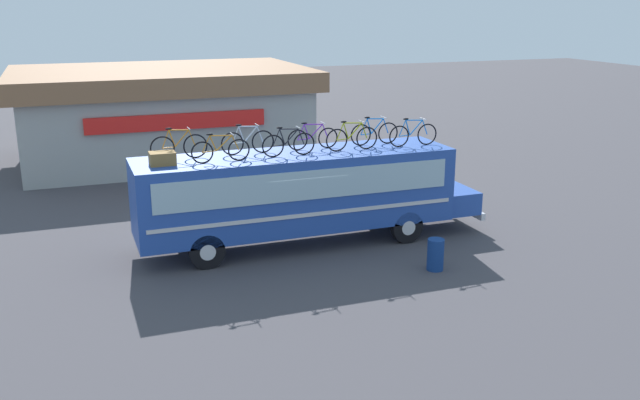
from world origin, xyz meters
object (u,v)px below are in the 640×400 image
object	(u,v)px
luggage_bag_1	(162,158)
trash_bin	(435,255)
bus	(302,191)
rooftop_bicycle_2	(220,150)
rooftop_bicycle_5	(313,138)
rooftop_bicycle_8	(413,134)
rooftop_bicycle_6	(352,138)
rooftop_bicycle_3	(248,142)
rooftop_bicycle_7	(374,133)
rooftop_bicycle_1	(179,146)
rooftop_bicycle_4	(288,144)

from	to	relation	value
luggage_bag_1	trash_bin	size ratio (longest dim) A/B	0.78
bus	luggage_bag_1	distance (m)	4.55
rooftop_bicycle_2	rooftop_bicycle_5	distance (m)	3.28
rooftop_bicycle_8	trash_bin	size ratio (longest dim) A/B	1.84
rooftop_bicycle_6	trash_bin	world-z (taller)	rooftop_bicycle_6
rooftop_bicycle_3	rooftop_bicycle_8	xyz separation A→B (m)	(5.39, -0.67, -0.00)
bus	rooftop_bicycle_6	distance (m)	2.31
luggage_bag_1	rooftop_bicycle_7	distance (m)	7.02
rooftop_bicycle_2	rooftop_bicycle_6	size ratio (longest dim) A/B	1.00
rooftop_bicycle_1	bus	bearing A→B (deg)	-6.20
rooftop_bicycle_8	rooftop_bicycle_2	bearing A→B (deg)	-178.52
rooftop_bicycle_2	rooftop_bicycle_4	xyz separation A→B (m)	(2.13, 0.11, 0.02)
luggage_bag_1	rooftop_bicycle_8	distance (m)	8.09
rooftop_bicycle_4	rooftop_bicycle_5	bearing A→B (deg)	34.08
luggage_bag_1	rooftop_bicycle_8	world-z (taller)	rooftop_bicycle_8
rooftop_bicycle_6	rooftop_bicycle_8	distance (m)	2.15
rooftop_bicycle_4	trash_bin	world-z (taller)	rooftop_bicycle_4
rooftop_bicycle_4	rooftop_bicycle_5	world-z (taller)	rooftop_bicycle_4
rooftop_bicycle_2	rooftop_bicycle_5	bearing A→B (deg)	14.41
luggage_bag_1	rooftop_bicycle_7	world-z (taller)	rooftop_bicycle_7
rooftop_bicycle_1	rooftop_bicycle_2	distance (m)	1.36
rooftop_bicycle_8	rooftop_bicycle_5	bearing A→B (deg)	168.70
rooftop_bicycle_1	rooftop_bicycle_4	world-z (taller)	rooftop_bicycle_1
rooftop_bicycle_1	rooftop_bicycle_3	world-z (taller)	rooftop_bicycle_1
luggage_bag_1	rooftop_bicycle_4	xyz separation A→B (m)	(3.79, -0.16, 0.19)
rooftop_bicycle_2	rooftop_bicycle_3	xyz separation A→B (m)	(1.04, 0.83, 0.03)
rooftop_bicycle_1	rooftop_bicycle_8	size ratio (longest dim) A/B	0.99
bus	rooftop_bicycle_8	size ratio (longest dim) A/B	6.57
bus	rooftop_bicycle_7	bearing A→B (deg)	8.27
rooftop_bicycle_4	rooftop_bicycle_8	world-z (taller)	rooftop_bicycle_8
rooftop_bicycle_6	rooftop_bicycle_7	bearing A→B (deg)	28.84
rooftop_bicycle_1	rooftop_bicycle_7	xyz separation A→B (m)	(6.42, -0.02, -0.01)
rooftop_bicycle_5	rooftop_bicycle_7	xyz separation A→B (m)	(2.16, -0.01, 0.02)
bus	rooftop_bicycle_4	world-z (taller)	rooftop_bicycle_4
rooftop_bicycle_1	rooftop_bicycle_8	world-z (taller)	rooftop_bicycle_1
rooftop_bicycle_2	trash_bin	bearing A→B (deg)	-29.21
rooftop_bicycle_5	rooftop_bicycle_4	bearing A→B (deg)	-145.92
luggage_bag_1	rooftop_bicycle_2	bearing A→B (deg)	-9.20
trash_bin	luggage_bag_1	bearing A→B (deg)	154.92
rooftop_bicycle_2	rooftop_bicycle_7	distance (m)	5.40
luggage_bag_1	rooftop_bicycle_3	distance (m)	2.76
bus	trash_bin	distance (m)	4.75
bus	rooftop_bicycle_8	world-z (taller)	rooftop_bicycle_8
rooftop_bicycle_5	rooftop_bicycle_3	bearing A→B (deg)	179.53
rooftop_bicycle_3	trash_bin	xyz separation A→B (m)	(4.52, -3.94, -2.93)
luggage_bag_1	rooftop_bicycle_4	world-z (taller)	rooftop_bicycle_4
rooftop_bicycle_4	rooftop_bicycle_8	bearing A→B (deg)	0.77
bus	rooftop_bicycle_6	xyz separation A→B (m)	(1.62, -0.19, 1.64)
bus	rooftop_bicycle_8	bearing A→B (deg)	-3.82
rooftop_bicycle_7	rooftop_bicycle_3	bearing A→B (deg)	179.66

